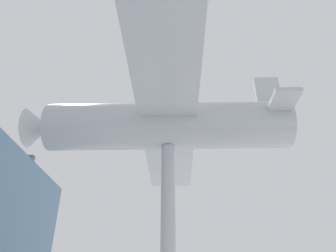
# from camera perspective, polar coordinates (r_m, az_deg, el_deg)

# --- Properties ---
(support_pylon_central) EXTENTS (0.55, 0.55, 7.47)m
(support_pylon_central) POSITION_cam_1_polar(r_m,az_deg,el_deg) (12.28, 0.00, -19.50)
(support_pylon_central) COLOR #B7B7BC
(support_pylon_central) RESTS_ON ground_plane
(suspended_airplane) EXTENTS (14.55, 11.56, 3.45)m
(suspended_airplane) POSITION_cam_1_polar(r_m,az_deg,el_deg) (13.95, -0.80, 0.04)
(suspended_airplane) COLOR #B2B7BC
(suspended_airplane) RESTS_ON support_pylon_central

